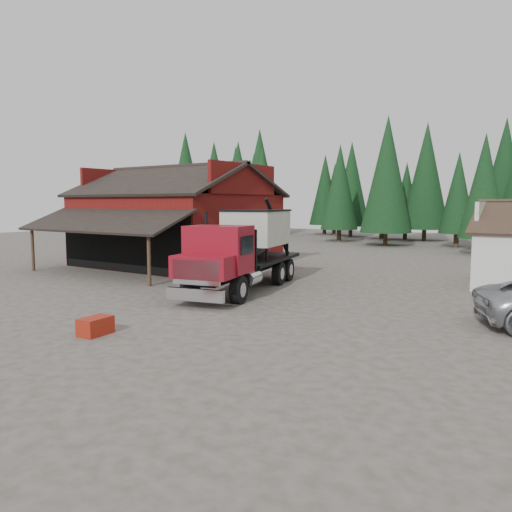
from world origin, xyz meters
The scene contains 8 objects.
ground centered at (0.00, 0.00, 0.00)m, with size 120.00×120.00×0.00m, color #463F37.
red_barn centered at (-11.00, 9.90, 2.69)m, with size 12.80×13.63×7.18m.
conifer_backdrop centered at (0.00, 42.00, 0.00)m, with size 76.00×16.00×16.00m, color black, non-canonical shape.
near_pine_a centered at (-22.00, 28.00, 6.39)m, with size 4.40×4.40×11.40m.
near_pine_b centered at (6.00, 30.00, 5.89)m, with size 3.96×3.96×10.40m.
near_pine_d centered at (-4.00, 34.00, 7.39)m, with size 5.28×5.28×13.40m.
feed_truck centered at (-0.74, 4.03, 2.22)m, with size 5.06×10.86×4.74m.
equip_box centered at (0.26, -6.00, 0.30)m, with size 0.70×1.10×0.60m, color maroon.
Camera 1 is at (14.02, -16.59, 4.43)m, focal length 35.00 mm.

